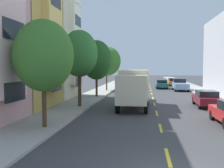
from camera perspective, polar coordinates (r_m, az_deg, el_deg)
The scene contains 16 objects.
ground_plane at distance 38.43m, azimuth 8.34°, elevation -1.63°, with size 160.00×160.00×0.00m, color #38383A.
sidewalk_left at distance 36.94m, azimuth -2.67°, elevation -1.69°, with size 3.20×120.00×0.14m, color #99968E.
sidewalk_right at distance 37.29m, azimuth 19.39°, elevation -1.84°, with size 3.20×120.00×0.14m, color #99968E.
lane_centerline_dashes at distance 32.96m, azimuth 8.55°, elevation -2.47°, with size 0.14×47.20×0.01m.
townhouse_third_cream at distance 32.03m, azimuth -18.97°, elevation 6.92°, with size 13.13×7.05×11.26m.
street_tree_nearest at distance 15.17m, azimuth -14.33°, elevation 5.86°, with size 3.29×3.29×5.90m.
street_tree_second at distance 22.88m, azimuth -6.95°, elevation 6.41°, with size 3.08×3.08×6.44m.
street_tree_third at distance 30.74m, azimuth -3.31°, elevation 5.10°, with size 3.48×3.48×6.39m.
street_tree_farthest at distance 38.69m, azimuth -1.16°, elevation 4.90°, with size 4.08×4.08×6.35m.
delivery_box_truck at distance 22.87m, azimuth 4.76°, elevation -0.46°, with size 2.58×7.25×3.21m.
parked_sedan_burgundy at distance 24.82m, azimuth 19.37°, elevation -2.86°, with size 1.89×4.53×1.43m.
parked_sedan_orange at distance 51.67m, azimuth 12.83°, elevation 0.46°, with size 1.82×4.51×1.43m.
parked_sedan_silver at distance 58.52m, azimuth 3.77°, elevation 0.89°, with size 1.90×4.54×1.43m.
parked_pickup_sky at distance 41.29m, azimuth 14.28°, elevation -0.19°, with size 2.10×5.34×1.73m.
parked_pickup_white at distance 48.88m, azimuth 3.04°, elevation 0.47°, with size 2.04×5.31×1.73m.
moving_teal_sedan at distance 44.54m, azimuth 10.48°, elevation 0.02°, with size 1.80×4.50×1.43m.
Camera 1 is at (-0.90, -8.27, 3.42)m, focal length 43.06 mm.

